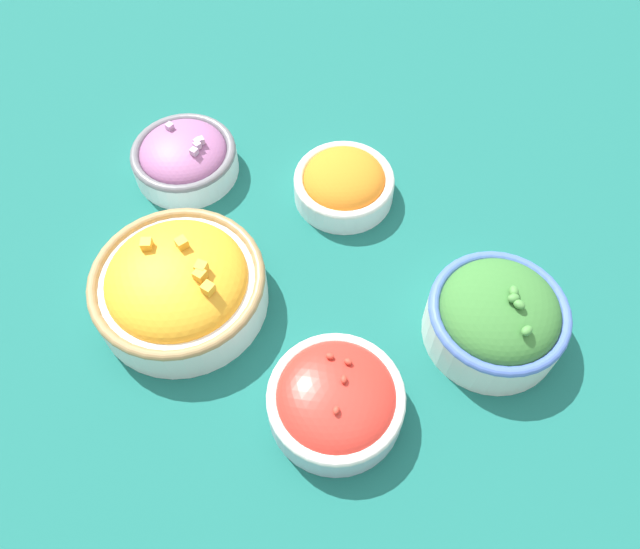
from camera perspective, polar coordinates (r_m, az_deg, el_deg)
The scene contains 6 objects.
ground_plane at distance 0.74m, azimuth -0.00°, elevation -1.23°, with size 3.00×3.00×0.00m, color #196056.
bowl_squash at distance 0.72m, azimuth -12.80°, elevation -0.91°, with size 0.20×0.20×0.09m.
bowl_broccoli at distance 0.70m, azimuth 15.87°, elevation -3.70°, with size 0.15×0.15×0.09m.
bowl_cherry_tomatoes at distance 0.65m, azimuth 1.46°, elevation -11.40°, with size 0.14×0.14×0.07m.
bowl_carrots at distance 0.80m, azimuth 1.92°, elevation 8.42°, with size 0.13×0.13×0.06m.
bowl_red_onion at distance 0.84m, azimuth -12.30°, elevation 10.50°, with size 0.14×0.14×0.06m.
Camera 1 is at (-0.08, 0.37, 0.63)m, focal length 35.00 mm.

